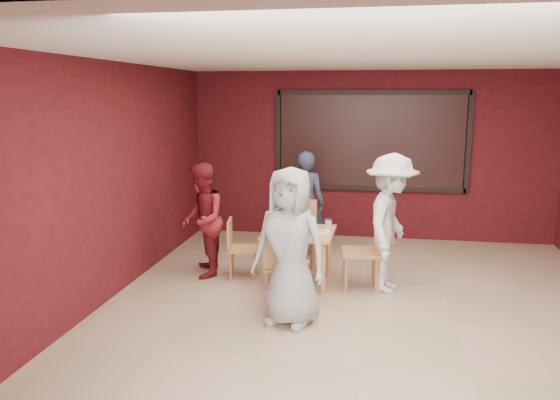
% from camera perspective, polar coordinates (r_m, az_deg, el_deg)
% --- Properties ---
extents(floor, '(7.00, 7.00, 0.00)m').
position_cam_1_polar(floor, '(6.20, 8.67, -12.02)').
color(floor, tan).
rests_on(floor, ground).
extents(window_blinds, '(3.00, 0.02, 1.50)m').
position_cam_1_polar(window_blinds, '(9.20, 9.46, 6.09)').
color(window_blinds, black).
extents(dining_table, '(0.90, 0.90, 0.85)m').
position_cam_1_polar(dining_table, '(7.00, 2.00, -3.88)').
color(dining_table, tan).
rests_on(dining_table, floor).
extents(chair_front, '(0.47, 0.47, 0.96)m').
position_cam_1_polar(chair_front, '(6.19, 0.58, -6.57)').
color(chair_front, '#A87D41').
rests_on(chair_front, floor).
extents(chair_back, '(0.48, 0.48, 0.92)m').
position_cam_1_polar(chair_back, '(7.81, 2.18, -3.02)').
color(chair_back, '#A87D41').
rests_on(chair_back, floor).
extents(chair_left, '(0.44, 0.44, 0.79)m').
position_cam_1_polar(chair_left, '(7.28, -4.43, -4.69)').
color(chair_left, '#A87D41').
rests_on(chair_left, floor).
extents(chair_right, '(0.51, 0.51, 0.95)m').
position_cam_1_polar(chair_right, '(6.91, 9.10, -4.89)').
color(chair_right, '#A87D41').
rests_on(chair_right, floor).
extents(diner_front, '(0.94, 0.75, 1.69)m').
position_cam_1_polar(diner_front, '(5.72, 1.03, -4.92)').
color(diner_front, '#9C9C9C').
rests_on(diner_front, floor).
extents(diner_back, '(0.64, 0.48, 1.58)m').
position_cam_1_polar(diner_back, '(8.26, 2.71, -0.33)').
color(diner_back, '#2A344B').
rests_on(diner_back, floor).
extents(diner_left, '(0.76, 0.87, 1.53)m').
position_cam_1_polar(diner_left, '(7.34, -8.15, -2.09)').
color(diner_left, maroon).
rests_on(diner_left, floor).
extents(diner_right, '(0.84, 1.21, 1.72)m').
position_cam_1_polar(diner_right, '(6.82, 11.49, -2.41)').
color(diner_right, silver).
rests_on(diner_right, floor).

